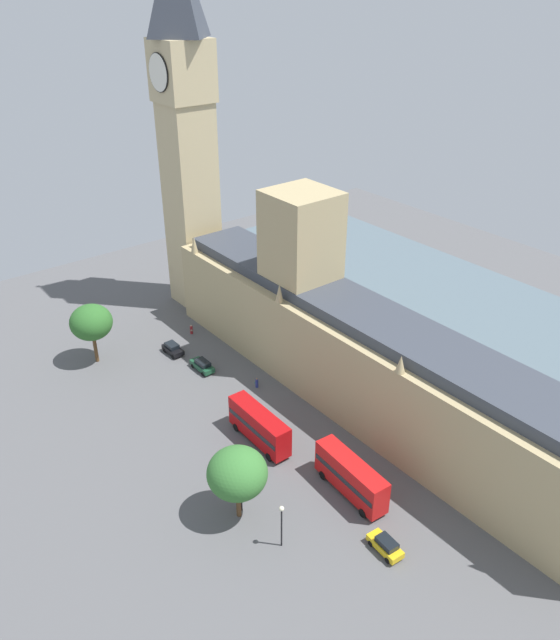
{
  "coord_description": "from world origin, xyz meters",
  "views": [
    {
      "loc": [
        52.35,
        50.25,
        53.98
      ],
      "look_at": [
        1.0,
        -14.55,
        7.91
      ],
      "focal_mm": 35.37,
      "sensor_mm": 36.0,
      "label": 1
    }
  ],
  "objects_px": {
    "pedestrian_by_river_gate": "(191,330)",
    "plane_tree_trailing": "(91,322)",
    "street_lamp_corner": "(282,518)",
    "clock_tower": "(186,125)",
    "street_lamp_slot_10": "(241,483)",
    "parliament_building": "(353,346)",
    "plane_tree_under_trees": "(237,473)",
    "car_black_near_tower": "(173,349)",
    "double_decker_bus_far_end": "(259,425)",
    "car_dark_green_leading": "(202,365)",
    "pedestrian_kerbside": "(257,383)",
    "double_decker_bus_opposite_hall": "(351,476)",
    "car_yellow_cab_midblock": "(386,545)"
  },
  "relations": [
    {
      "from": "double_decker_bus_opposite_hall",
      "to": "car_yellow_cab_midblock",
      "type": "distance_m",
      "value": 9.17
    },
    {
      "from": "pedestrian_by_river_gate",
      "to": "plane_tree_trailing",
      "type": "xyz_separation_m",
      "value": [
        16.15,
        -1.82,
        6.25
      ]
    },
    {
      "from": "parliament_building",
      "to": "double_decker_bus_far_end",
      "type": "height_order",
      "value": "parliament_building"
    },
    {
      "from": "double_decker_bus_far_end",
      "to": "car_dark_green_leading",
      "type": "bearing_deg",
      "value": -98.48
    },
    {
      "from": "plane_tree_trailing",
      "to": "plane_tree_under_trees",
      "type": "bearing_deg",
      "value": 88.58
    },
    {
      "from": "pedestrian_by_river_gate",
      "to": "double_decker_bus_opposite_hall",
      "type": "bearing_deg",
      "value": 112.54
    },
    {
      "from": "car_dark_green_leading",
      "to": "street_lamp_slot_10",
      "type": "distance_m",
      "value": 29.94
    },
    {
      "from": "pedestrian_kerbside",
      "to": "street_lamp_slot_10",
      "type": "distance_m",
      "value": 24.53
    },
    {
      "from": "street_lamp_slot_10",
      "to": "plane_tree_trailing",
      "type": "bearing_deg",
      "value": -90.45
    },
    {
      "from": "plane_tree_under_trees",
      "to": "double_decker_bus_opposite_hall",
      "type": "bearing_deg",
      "value": 156.65
    },
    {
      "from": "car_yellow_cab_midblock",
      "to": "pedestrian_by_river_gate",
      "type": "xyz_separation_m",
      "value": [
        -7.93,
        -52.09,
        -0.14
      ]
    },
    {
      "from": "parliament_building",
      "to": "double_decker_bus_opposite_hall",
      "type": "xyz_separation_m",
      "value": [
        13.77,
        14.26,
        -5.52
      ]
    },
    {
      "from": "double_decker_bus_far_end",
      "to": "street_lamp_corner",
      "type": "relative_size",
      "value": 1.86
    },
    {
      "from": "car_black_near_tower",
      "to": "double_decker_bus_far_end",
      "type": "height_order",
      "value": "double_decker_bus_far_end"
    },
    {
      "from": "pedestrian_kerbside",
      "to": "street_lamp_corner",
      "type": "height_order",
      "value": "street_lamp_corner"
    },
    {
      "from": "clock_tower",
      "to": "street_lamp_slot_10",
      "type": "relative_size",
      "value": 10.55
    },
    {
      "from": "double_decker_bus_opposite_hall",
      "to": "pedestrian_kerbside",
      "type": "bearing_deg",
      "value": -95.88
    },
    {
      "from": "parliament_building",
      "to": "car_black_near_tower",
      "type": "bearing_deg",
      "value": -60.61
    },
    {
      "from": "car_dark_green_leading",
      "to": "pedestrian_kerbside",
      "type": "bearing_deg",
      "value": -67.21
    },
    {
      "from": "parliament_building",
      "to": "street_lamp_slot_10",
      "type": "distance_m",
      "value": 27.03
    },
    {
      "from": "double_decker_bus_opposite_hall",
      "to": "plane_tree_trailing",
      "type": "xyz_separation_m",
      "value": [
        11.23,
        -45.42,
        4.36
      ]
    },
    {
      "from": "parliament_building",
      "to": "pedestrian_by_river_gate",
      "type": "relative_size",
      "value": 45.43
    },
    {
      "from": "car_dark_green_leading",
      "to": "pedestrian_by_river_gate",
      "type": "bearing_deg",
      "value": 66.13
    },
    {
      "from": "double_decker_bus_far_end",
      "to": "street_lamp_corner",
      "type": "distance_m",
      "value": 17.31
    },
    {
      "from": "car_yellow_cab_midblock",
      "to": "street_lamp_corner",
      "type": "bearing_deg",
      "value": 142.2
    },
    {
      "from": "double_decker_bus_opposite_hall",
      "to": "pedestrian_kerbside",
      "type": "distance_m",
      "value": 24.57
    },
    {
      "from": "plane_tree_trailing",
      "to": "parliament_building",
      "type": "bearing_deg",
      "value": 128.74
    },
    {
      "from": "double_decker_bus_far_end",
      "to": "pedestrian_by_river_gate",
      "type": "distance_m",
      "value": 30.61
    },
    {
      "from": "car_black_near_tower",
      "to": "plane_tree_under_trees",
      "type": "bearing_deg",
      "value": 70.16
    },
    {
      "from": "street_lamp_corner",
      "to": "plane_tree_under_trees",
      "type": "bearing_deg",
      "value": -80.21
    },
    {
      "from": "car_black_near_tower",
      "to": "street_lamp_slot_10",
      "type": "distance_m",
      "value": 36.14
    },
    {
      "from": "clock_tower",
      "to": "double_decker_bus_far_end",
      "type": "distance_m",
      "value": 51.8
    },
    {
      "from": "clock_tower",
      "to": "plane_tree_trailing",
      "type": "distance_m",
      "value": 35.52
    },
    {
      "from": "pedestrian_by_river_gate",
      "to": "street_lamp_corner",
      "type": "relative_size",
      "value": 0.29
    },
    {
      "from": "clock_tower",
      "to": "car_dark_green_leading",
      "type": "distance_m",
      "value": 39.38
    },
    {
      "from": "double_decker_bus_opposite_hall",
      "to": "street_lamp_slot_10",
      "type": "xyz_separation_m",
      "value": [
        11.54,
        -5.68,
        1.48
      ]
    },
    {
      "from": "car_black_near_tower",
      "to": "car_yellow_cab_midblock",
      "type": "distance_m",
      "value": 48.56
    },
    {
      "from": "car_yellow_cab_midblock",
      "to": "pedestrian_kerbside",
      "type": "distance_m",
      "value": 33.41
    },
    {
      "from": "car_black_near_tower",
      "to": "double_decker_bus_far_end",
      "type": "distance_m",
      "value": 26.12
    },
    {
      "from": "double_decker_bus_opposite_hall",
      "to": "plane_tree_trailing",
      "type": "height_order",
      "value": "plane_tree_trailing"
    },
    {
      "from": "parliament_building",
      "to": "double_decker_bus_far_end",
      "type": "bearing_deg",
      "value": 0.77
    },
    {
      "from": "plane_tree_under_trees",
      "to": "parliament_building",
      "type": "bearing_deg",
      "value": -160.94
    },
    {
      "from": "street_lamp_corner",
      "to": "car_black_near_tower",
      "type": "bearing_deg",
      "value": -104.2
    },
    {
      "from": "plane_tree_under_trees",
      "to": "plane_tree_trailing",
      "type": "xyz_separation_m",
      "value": [
        -1.0,
        -40.15,
        0.75
      ]
    },
    {
      "from": "double_decker_bus_far_end",
      "to": "street_lamp_slot_10",
      "type": "relative_size",
      "value": 1.81
    },
    {
      "from": "parliament_building",
      "to": "car_black_near_tower",
      "type": "xyz_separation_m",
      "value": [
        14.51,
        -25.76,
        -7.27
      ]
    },
    {
      "from": "car_dark_green_leading",
      "to": "street_lamp_corner",
      "type": "bearing_deg",
      "value": -109.58
    },
    {
      "from": "car_dark_green_leading",
      "to": "pedestrian_kerbside",
      "type": "relative_size",
      "value": 2.87
    },
    {
      "from": "clock_tower",
      "to": "car_dark_green_leading",
      "type": "xyz_separation_m",
      "value": [
        12.21,
        20.94,
        -31.03
      ]
    },
    {
      "from": "double_decker_bus_opposite_hall",
      "to": "plane_tree_under_trees",
      "type": "distance_m",
      "value": 13.8
    }
  ]
}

